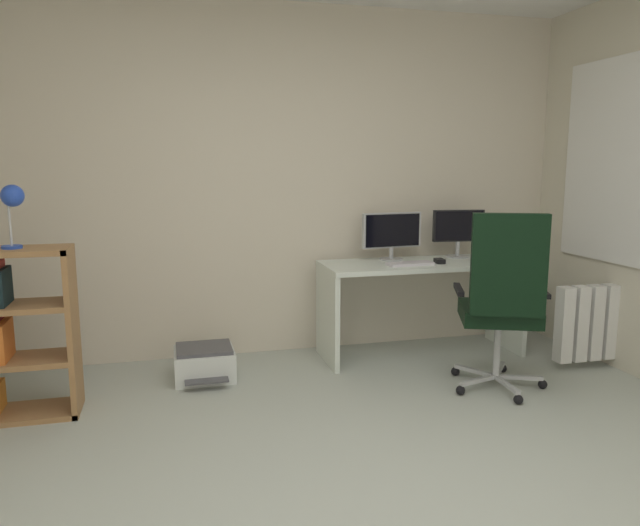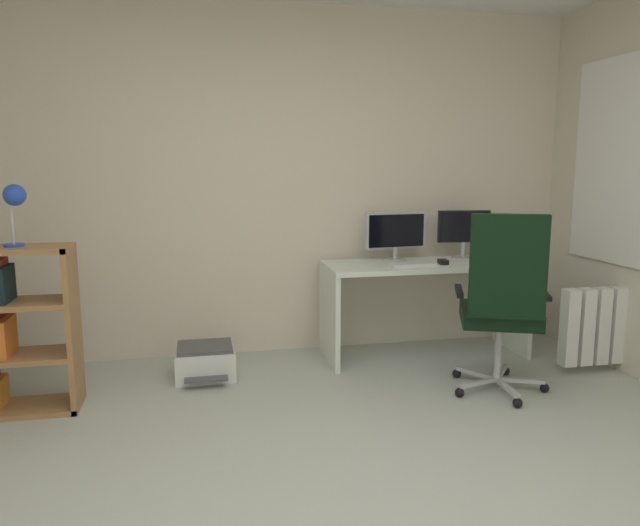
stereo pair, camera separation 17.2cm
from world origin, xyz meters
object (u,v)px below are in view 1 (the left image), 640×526
at_px(desk_lamp, 12,201).
at_px(radiator, 601,322).
at_px(monitor_secondary, 458,229).
at_px(desk, 421,286).
at_px(monitor_main, 392,232).
at_px(office_chair, 503,297).
at_px(printer, 204,363).
at_px(computer_mouse, 440,261).
at_px(keyboard, 410,264).

relative_size(desk_lamp, radiator, 0.50).
relative_size(monitor_secondary, desk_lamp, 1.17).
xyz_separation_m(desk, monitor_secondary, (0.37, 0.14, 0.41)).
height_order(monitor_main, office_chair, office_chair).
xyz_separation_m(monitor_main, radiator, (1.33, -0.73, -0.60)).
distance_m(office_chair, radiator, 1.06).
distance_m(monitor_main, monitor_secondary, 0.56).
bearing_deg(office_chair, printer, 157.98).
relative_size(computer_mouse, printer, 0.23).
distance_m(keyboard, computer_mouse, 0.25).
xyz_separation_m(office_chair, radiator, (0.98, 0.28, -0.30)).
height_order(office_chair, desk_lamp, desk_lamp).
xyz_separation_m(desk, monitor_main, (-0.19, 0.14, 0.40)).
bearing_deg(keyboard, computer_mouse, 1.58).
relative_size(monitor_main, radiator, 0.68).
height_order(computer_mouse, desk_lamp, desk_lamp).
bearing_deg(desk_lamp, keyboard, 8.51).
bearing_deg(printer, radiator, -9.23).
distance_m(monitor_secondary, printer, 2.20).
xyz_separation_m(desk, computer_mouse, (0.10, -0.09, 0.20)).
bearing_deg(radiator, printer, 170.77).
relative_size(computer_mouse, radiator, 0.14).
distance_m(desk, keyboard, 0.27).
xyz_separation_m(monitor_secondary, radiator, (0.77, -0.73, -0.62)).
height_order(keyboard, computer_mouse, computer_mouse).
xyz_separation_m(keyboard, desk_lamp, (-2.53, -0.38, 0.52)).
distance_m(desk, desk_lamp, 2.81).
distance_m(computer_mouse, radiator, 1.22).
height_order(desk, printer, desk).
xyz_separation_m(keyboard, radiator, (1.29, -0.48, -0.40)).
height_order(keyboard, desk_lamp, desk_lamp).
distance_m(computer_mouse, printer, 1.86).
height_order(monitor_secondary, printer, monitor_secondary).
xyz_separation_m(monitor_secondary, printer, (-2.01, -0.28, -0.84)).
bearing_deg(computer_mouse, desk, 144.20).
bearing_deg(office_chair, radiator, 15.86).
bearing_deg(computer_mouse, keyboard, -169.02).
bearing_deg(keyboard, radiator, -23.67).
bearing_deg(radiator, desk, 152.79).
height_order(computer_mouse, office_chair, office_chair).
height_order(office_chair, radiator, office_chair).
bearing_deg(monitor_main, keyboard, -79.86).
bearing_deg(radiator, office_chair, -164.14).
xyz_separation_m(monitor_secondary, office_chair, (-0.21, -1.01, -0.32)).
xyz_separation_m(printer, radiator, (2.79, -0.45, 0.22)).
xyz_separation_m(desk_lamp, printer, (1.03, 0.36, -1.14)).
bearing_deg(desk, computer_mouse, -41.80).
bearing_deg(keyboard, monitor_main, 96.74).
relative_size(desk, office_chair, 1.30).
height_order(monitor_secondary, computer_mouse, monitor_secondary).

